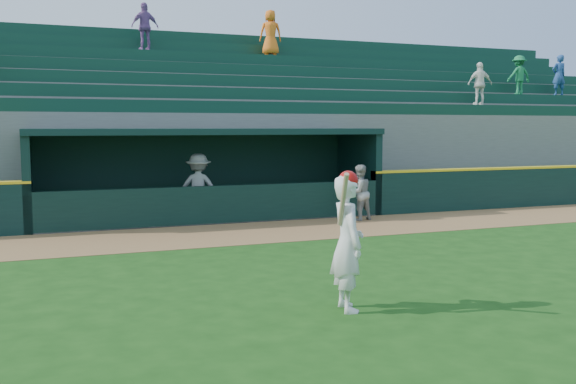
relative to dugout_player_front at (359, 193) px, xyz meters
name	(u,v)px	position (x,y,z in m)	size (l,w,h in m)	color
ground	(323,280)	(-3.66, -5.79, -0.75)	(120.00, 120.00, 0.00)	#184110
warning_track	(238,233)	(-3.66, -0.89, -0.75)	(40.00, 3.00, 0.01)	olive
dugout_player_front	(359,193)	(0.00, 0.00, 0.00)	(0.73, 0.57, 1.50)	#999994
dugout_player_inside	(199,187)	(-4.03, 1.46, 0.15)	(1.16, 0.67, 1.80)	#9B9A96
dugout	(205,168)	(-3.66, 2.22, 0.61)	(9.40, 2.80, 2.46)	slate
stands	(173,130)	(-3.67, 6.78, 1.64)	(34.50, 6.25, 6.70)	slate
batter_at_plate	(348,241)	(-4.07, -7.50, 0.21)	(0.55, 0.84, 1.94)	silver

